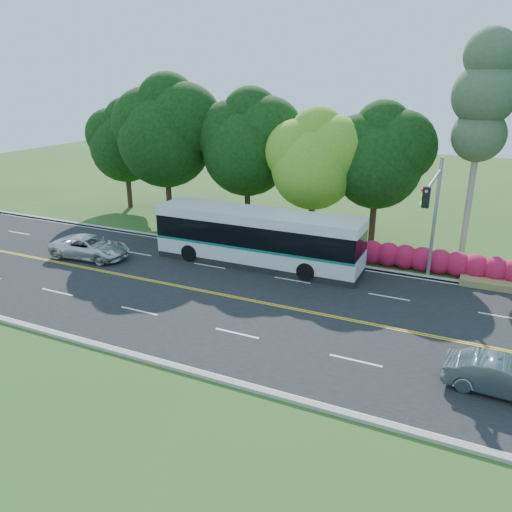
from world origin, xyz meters
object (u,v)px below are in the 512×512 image
at_px(transit_bus, 257,238).
at_px(suv, 90,247).
at_px(traffic_signal, 433,207).
at_px(sedan, 502,377).

height_order(transit_bus, suv, transit_bus).
relative_size(traffic_signal, suv, 1.36).
bearing_deg(suv, transit_bus, -76.67).
bearing_deg(sedan, traffic_signal, 25.40).
bearing_deg(traffic_signal, transit_bus, -178.06).
relative_size(transit_bus, sedan, 3.18).
bearing_deg(transit_bus, traffic_signal, 1.56).
bearing_deg(transit_bus, suv, -161.55).
relative_size(sedan, suv, 0.79).
bearing_deg(traffic_signal, suv, -169.26).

